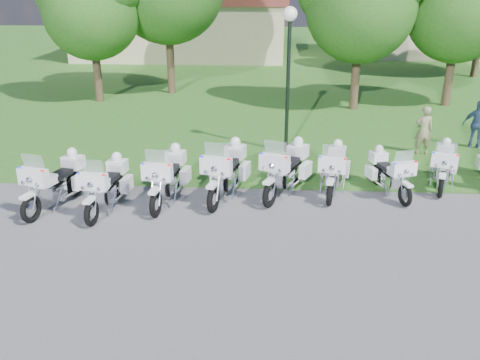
# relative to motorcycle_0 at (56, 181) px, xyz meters

# --- Properties ---
(ground) EXTENTS (100.00, 100.00, 0.00)m
(ground) POSITION_rel_motorcycle_0_xyz_m (4.99, -1.56, -0.67)
(ground) COLOR #4E4E52
(ground) RESTS_ON ground
(grass_lawn) EXTENTS (100.00, 48.00, 0.01)m
(grass_lawn) POSITION_rel_motorcycle_0_xyz_m (4.99, 25.44, -0.67)
(grass_lawn) COLOR #296B21
(grass_lawn) RESTS_ON ground
(motorcycle_0) EXTENTS (1.20, 2.34, 1.61)m
(motorcycle_0) POSITION_rel_motorcycle_0_xyz_m (0.00, 0.00, 0.00)
(motorcycle_0) COLOR black
(motorcycle_0) RESTS_ON ground
(motorcycle_1) EXTENTS (0.91, 2.30, 1.54)m
(motorcycle_1) POSITION_rel_motorcycle_0_xyz_m (1.32, -0.11, -0.03)
(motorcycle_1) COLOR black
(motorcycle_1) RESTS_ON ground
(motorcycle_2) EXTENTS (0.96, 2.42, 1.63)m
(motorcycle_2) POSITION_rel_motorcycle_0_xyz_m (2.72, 0.50, 0.01)
(motorcycle_2) COLOR black
(motorcycle_2) RESTS_ON ground
(motorcycle_3) EXTENTS (1.20, 2.51, 1.71)m
(motorcycle_3) POSITION_rel_motorcycle_0_xyz_m (4.19, 0.90, 0.04)
(motorcycle_3) COLOR black
(motorcycle_3) RESTS_ON ground
(motorcycle_4) EXTENTS (1.45, 2.33, 1.67)m
(motorcycle_4) POSITION_rel_motorcycle_0_xyz_m (5.76, 1.20, 0.03)
(motorcycle_4) COLOR black
(motorcycle_4) RESTS_ON ground
(motorcycle_5) EXTENTS (1.03, 2.27, 1.54)m
(motorcycle_5) POSITION_rel_motorcycle_0_xyz_m (7.04, 1.39, -0.03)
(motorcycle_5) COLOR black
(motorcycle_5) RESTS_ON ground
(motorcycle_6) EXTENTS (1.08, 2.04, 1.41)m
(motorcycle_6) POSITION_rel_motorcycle_0_xyz_m (8.49, 1.36, -0.08)
(motorcycle_6) COLOR black
(motorcycle_6) RESTS_ON ground
(motorcycle_7) EXTENTS (1.13, 2.10, 1.46)m
(motorcycle_7) POSITION_rel_motorcycle_0_xyz_m (10.08, 2.00, -0.06)
(motorcycle_7) COLOR black
(motorcycle_7) RESTS_ON ground
(lamp_post) EXTENTS (0.44, 0.44, 4.60)m
(lamp_post) POSITION_rel_motorcycle_0_xyz_m (5.83, 4.78, 2.76)
(lamp_post) COLOR black
(lamp_post) RESTS_ON ground
(tree_0) EXTENTS (4.99, 4.26, 6.65)m
(tree_0) POSITION_rel_motorcycle_0_xyz_m (-2.66, 11.87, 3.72)
(tree_0) COLOR #38281C
(tree_0) RESTS_ON ground
(tree_3) EXTENTS (5.03, 4.29, 6.71)m
(tree_3) POSITION_rel_motorcycle_0_xyz_m (13.05, 11.96, 3.76)
(tree_3) COLOR #38281C
(tree_3) RESTS_ON ground
(building_west) EXTENTS (14.56, 8.32, 4.10)m
(building_west) POSITION_rel_motorcycle_0_xyz_m (-1.01, 26.44, 1.39)
(building_west) COLOR tan
(building_west) RESTS_ON ground
(building_east) EXTENTS (11.44, 7.28, 4.10)m
(building_east) POSITION_rel_motorcycle_0_xyz_m (15.99, 28.44, 1.39)
(building_east) COLOR tan
(building_east) RESTS_ON ground
(bystander_a) EXTENTS (0.60, 0.41, 1.59)m
(bystander_a) POSITION_rel_motorcycle_0_xyz_m (10.24, 4.81, 0.12)
(bystander_a) COLOR gray
(bystander_a) RESTS_ON ground
(bystander_c) EXTENTS (1.02, 0.70, 1.61)m
(bystander_c) POSITION_rel_motorcycle_0_xyz_m (12.22, 5.62, 0.13)
(bystander_c) COLOR navy
(bystander_c) RESTS_ON ground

